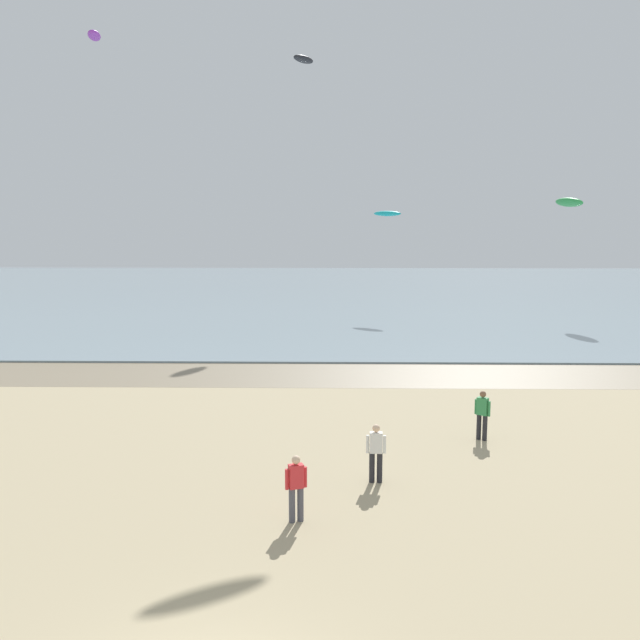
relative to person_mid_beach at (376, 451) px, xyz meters
name	(u,v)px	position (x,y,z in m)	size (l,w,h in m)	color
wet_sand_strip	(291,375)	(-3.29, 13.87, -0.91)	(120.00, 5.32, 0.01)	#84755B
sea	(313,292)	(-3.29, 51.52, -0.87)	(160.00, 70.00, 0.10)	#7F939E
person_mid_beach	(376,451)	(0.00, 0.00, 0.00)	(0.57, 0.23, 1.71)	#232328
person_by_waterline	(296,486)	(-2.14, -2.68, 0.00)	(0.54, 0.33, 1.71)	#4C4C56
person_left_flank	(482,414)	(3.85, 3.97, 0.00)	(0.48, 0.39, 1.71)	#232328
kite_aloft_0	(94,36)	(-16.93, 28.38, 18.42)	(2.53, 0.81, 0.40)	purple
kite_aloft_1	(569,202)	(16.34, 34.08, 7.78)	(3.34, 1.07, 0.53)	green
kite_aloft_4	(387,214)	(2.95, 36.24, 6.96)	(2.45, 0.78, 0.39)	#19B2B7
kite_aloft_5	(303,59)	(-3.61, 37.09, 18.75)	(2.60, 0.83, 0.42)	black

